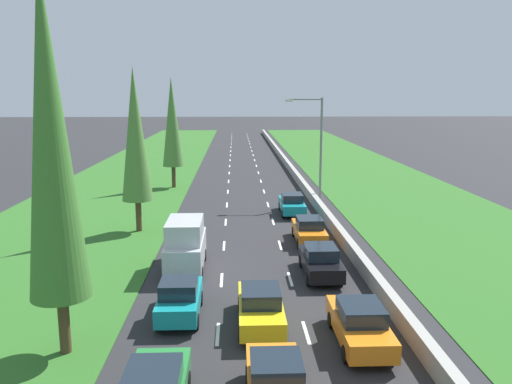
{
  "coord_description": "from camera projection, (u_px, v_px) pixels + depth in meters",
  "views": [
    {
      "loc": [
        -1.01,
        -3.93,
        9.32
      ],
      "look_at": [
        0.77,
        39.91,
        0.94
      ],
      "focal_mm": 36.2,
      "sensor_mm": 36.0,
      "label": 1
    }
  ],
  "objects": [
    {
      "name": "poplar_tree_nearest",
      "position": [
        50.0,
        135.0,
        17.36
      ],
      "size": [
        2.14,
        2.14,
        13.77
      ],
      "color": "#4C3823",
      "rests_on": "ground"
    },
    {
      "name": "yellow_sedan_centre_lane",
      "position": [
        260.0,
        307.0,
        20.94
      ],
      "size": [
        1.82,
        4.5,
        1.64
      ],
      "color": "yellow",
      "rests_on": "ground"
    },
    {
      "name": "black_sedan_right_lane",
      "position": [
        320.0,
        261.0,
        26.68
      ],
      "size": [
        1.82,
        4.5,
        1.64
      ],
      "color": "black",
      "rests_on": "ground"
    },
    {
      "name": "orange_hatchback_centre_lane",
      "position": [
        276.0,
        382.0,
        15.4
      ],
      "size": [
        1.74,
        3.9,
        1.72
      ],
      "color": "orange",
      "rests_on": "ground"
    },
    {
      "name": "median_barrier",
      "position": [
        289.0,
        166.0,
        64.68
      ],
      "size": [
        0.44,
        120.0,
        0.85
      ],
      "primitive_type": "cube",
      "color": "#9E9B93",
      "rests_on": "ground"
    },
    {
      "name": "teal_hatchback_left_lane",
      "position": [
        180.0,
        299.0,
        21.69
      ],
      "size": [
        1.74,
        3.9,
        1.72
      ],
      "color": "teal",
      "rests_on": "ground"
    },
    {
      "name": "lane_markings",
      "position": [
        243.0,
        169.0,
        64.53
      ],
      "size": [
        3.64,
        116.0,
        0.01
      ],
      "color": "white",
      "rests_on": "ground"
    },
    {
      "name": "orange_sedan_right_lane_fourth",
      "position": [
        309.0,
        230.0,
        32.68
      ],
      "size": [
        1.82,
        4.5,
        1.64
      ],
      "color": "orange",
      "rests_on": "ground"
    },
    {
      "name": "silver_van_left_lane",
      "position": [
        186.0,
        245.0,
        27.45
      ],
      "size": [
        1.96,
        4.9,
        2.82
      ],
      "color": "silver",
      "rests_on": "ground"
    },
    {
      "name": "grass_verge_right",
      "position": [
        357.0,
        168.0,
        65.1
      ],
      "size": [
        14.0,
        140.0,
        0.04
      ],
      "primitive_type": "cube",
      "color": "#2D6623",
      "rests_on": "ground"
    },
    {
      "name": "street_light_mast",
      "position": [
        317.0,
        142.0,
        43.92
      ],
      "size": [
        3.2,
        0.28,
        9.0
      ],
      "color": "gray",
      "rests_on": "ground"
    },
    {
      "name": "teal_sedan_right_lane",
      "position": [
        292.0,
        204.0,
        40.47
      ],
      "size": [
        1.82,
        4.5,
        1.64
      ],
      "color": "teal",
      "rests_on": "ground"
    },
    {
      "name": "grass_verge_left",
      "position": [
        142.0,
        170.0,
        64.02
      ],
      "size": [
        14.0,
        140.0,
        0.04
      ],
      "primitive_type": "cube",
      "color": "#2D6623",
      "rests_on": "ground"
    },
    {
      "name": "orange_sedan_right_lane",
      "position": [
        360.0,
        324.0,
        19.38
      ],
      "size": [
        1.82,
        4.5,
        1.64
      ],
      "color": "orange",
      "rests_on": "ground"
    },
    {
      "name": "poplar_tree_third",
      "position": [
        172.0,
        123.0,
        50.77
      ],
      "size": [
        2.07,
        2.07,
        10.9
      ],
      "color": "#4C3823",
      "rests_on": "ground"
    },
    {
      "name": "poplar_tree_second",
      "position": [
        135.0,
        135.0,
        34.27
      ],
      "size": [
        2.08,
        2.08,
        11.08
      ],
      "color": "#4C3823",
      "rests_on": "ground"
    },
    {
      "name": "ground_plane",
      "position": [
        243.0,
        169.0,
        64.53
      ],
      "size": [
        300.0,
        300.0,
        0.0
      ],
      "primitive_type": "plane",
      "color": "#28282B",
      "rests_on": "ground"
    }
  ]
}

